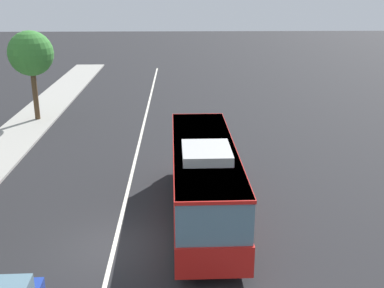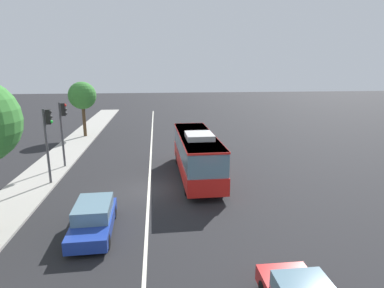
% 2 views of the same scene
% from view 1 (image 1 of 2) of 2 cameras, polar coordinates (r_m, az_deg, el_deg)
% --- Properties ---
extents(ground_plane, '(160.00, 160.00, 0.00)m').
position_cam_1_polar(ground_plane, '(18.09, -9.38, -12.19)').
color(ground_plane, black).
extents(lane_centre_line, '(76.00, 0.16, 0.01)m').
position_cam_1_polar(lane_centre_line, '(18.09, -9.38, -12.17)').
color(lane_centre_line, silver).
rests_on(lane_centre_line, ground_plane).
extents(transit_bus, '(10.04, 2.66, 3.46)m').
position_cam_1_polar(transit_bus, '(19.17, 1.46, -3.98)').
color(transit_bus, red).
rests_on(transit_bus, ground_plane).
extents(street_tree_kerbside_centre, '(3.03, 3.03, 6.24)m').
position_cam_1_polar(street_tree_kerbside_centre, '(34.14, -18.88, 10.24)').
color(street_tree_kerbside_centre, '#4C3823').
rests_on(street_tree_kerbside_centre, ground_plane).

